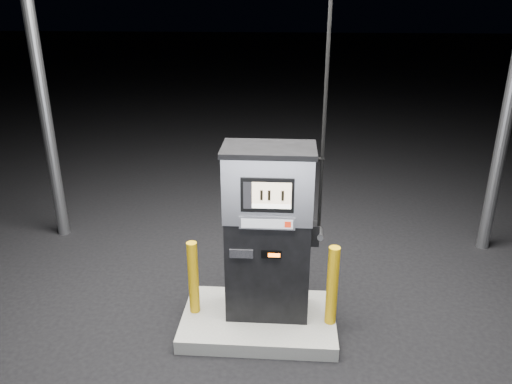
{
  "coord_description": "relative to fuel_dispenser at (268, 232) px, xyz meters",
  "views": [
    {
      "loc": [
        0.27,
        -4.37,
        3.32
      ],
      "look_at": [
        -0.03,
        0.0,
        1.54
      ],
      "focal_mm": 35.0,
      "sensor_mm": 36.0,
      "label": 1
    }
  ],
  "objects": [
    {
      "name": "ground",
      "position": [
        -0.09,
        -0.1,
        -1.08
      ],
      "size": [
        80.0,
        80.0,
        0.0
      ],
      "primitive_type": "plane",
      "color": "black",
      "rests_on": "ground"
    },
    {
      "name": "pump_island",
      "position": [
        -0.09,
        -0.1,
        -1.01
      ],
      "size": [
        1.6,
        1.0,
        0.15
      ],
      "primitive_type": "cube",
      "color": "slate",
      "rests_on": "ground"
    },
    {
      "name": "fuel_dispenser",
      "position": [
        0.0,
        0.0,
        0.0
      ],
      "size": [
        0.99,
        0.54,
        3.76
      ],
      "rotation": [
        0.0,
        0.0,
        0.0
      ],
      "color": "black",
      "rests_on": "pump_island"
    },
    {
      "name": "bollard_left",
      "position": [
        -0.77,
        -0.07,
        -0.52
      ],
      "size": [
        0.13,
        0.13,
        0.81
      ],
      "primitive_type": "cylinder",
      "rotation": [
        0.0,
        0.0,
        -0.25
      ],
      "color": "#CC980B",
      "rests_on": "pump_island"
    },
    {
      "name": "bollard_right",
      "position": [
        0.65,
        -0.16,
        -0.5
      ],
      "size": [
        0.15,
        0.15,
        0.86
      ],
      "primitive_type": "cylinder",
      "rotation": [
        0.0,
        0.0,
        0.42
      ],
      "color": "#CC980B",
      "rests_on": "pump_island"
    }
  ]
}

